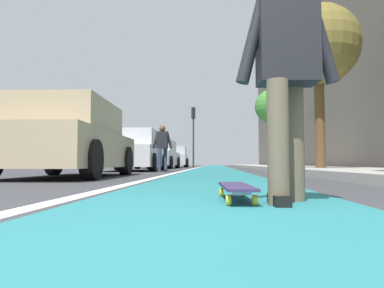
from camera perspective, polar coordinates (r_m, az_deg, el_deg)
name	(u,v)px	position (r m, az deg, el deg)	size (l,w,h in m)	color
ground_plane	(214,172)	(11.06, 3.72, -4.63)	(80.00, 80.00, 0.00)	#38383D
bike_lane_paint	(214,167)	(25.06, 3.72, -3.85)	(56.00, 1.93, 0.00)	#237075
lane_stripe_white	(196,168)	(21.09, 0.68, -3.97)	(52.00, 0.16, 0.01)	silver
sidewalk_curb	(279,167)	(19.38, 14.20, -3.73)	(52.00, 3.20, 0.14)	#9E9B93
building_facade	(306,84)	(24.42, 18.26, 9.40)	(40.00, 1.20, 11.09)	#5D554C
skateboard	(236,188)	(2.56, 7.23, -7.19)	(0.85, 0.25, 0.11)	yellow
skater_person	(286,67)	(2.54, 15.29, 12.11)	(0.47, 0.72, 1.64)	brown
parked_car_near	(69,141)	(7.35, -19.69, 0.48)	(4.24, 2.08, 1.49)	tan
parked_car_mid	(133,152)	(12.86, -9.69, -1.28)	(4.18, 2.10, 1.47)	silver
parked_car_far	(159,155)	(18.65, -5.54, -1.86)	(4.23, 2.00, 1.49)	silver
parked_car_end	(175,157)	(24.88, -2.84, -2.23)	(4.12, 1.95, 1.48)	#B7B7BC
traffic_light	(193,126)	(25.04, 0.22, 3.00)	(0.33, 0.28, 4.34)	#2D2D2D
street_tree_mid	(318,47)	(11.38, 20.10, 14.86)	(2.42, 2.42, 5.02)	brown
street_tree_far	(272,107)	(19.27, 13.04, 5.96)	(1.85, 1.85, 4.28)	brown
pedestrian_distant	(162,145)	(11.41, -4.92, -0.19)	(0.43, 0.67, 1.53)	#384260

